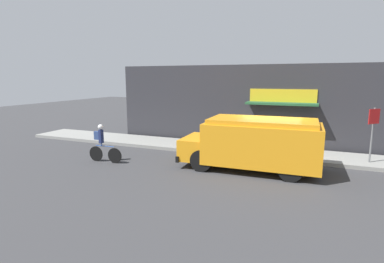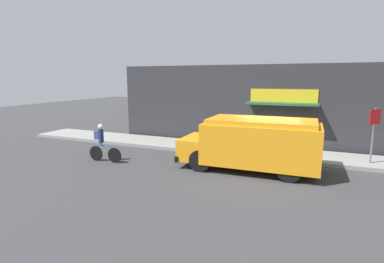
% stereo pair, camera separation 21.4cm
% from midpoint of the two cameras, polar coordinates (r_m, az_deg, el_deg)
% --- Properties ---
extents(ground_plane, '(70.00, 70.00, 0.00)m').
position_cam_midpoint_polar(ground_plane, '(13.57, 14.79, -5.48)').
color(ground_plane, '#38383A').
extents(sidewalk, '(28.00, 2.29, 0.16)m').
position_cam_midpoint_polar(sidewalk, '(14.65, 15.47, -4.03)').
color(sidewalk, gray).
rests_on(sidewalk, ground_plane).
extents(storefront, '(18.00, 1.03, 4.26)m').
position_cam_midpoint_polar(storefront, '(15.71, 16.56, 4.48)').
color(storefront, '#2D2D33').
rests_on(storefront, ground_plane).
extents(school_bus, '(5.40, 2.71, 2.04)m').
position_cam_midpoint_polar(school_bus, '(11.93, 12.17, -2.15)').
color(school_bus, orange).
rests_on(school_bus, ground_plane).
extents(cyclist, '(1.61, 0.23, 1.64)m').
position_cam_midpoint_polar(cyclist, '(13.43, -16.28, -2.15)').
color(cyclist, black).
rests_on(cyclist, ground_plane).
extents(stop_sign_post, '(0.45, 0.45, 2.25)m').
position_cam_midpoint_polar(stop_sign_post, '(14.01, 31.73, 0.81)').
color(stop_sign_post, slate).
rests_on(stop_sign_post, sidewalk).
extents(trash_bin, '(0.45, 0.45, 0.80)m').
position_cam_midpoint_polar(trash_bin, '(15.22, 3.50, -1.28)').
color(trash_bin, '#38383D').
rests_on(trash_bin, sidewalk).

